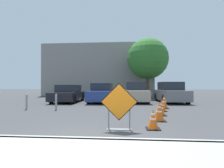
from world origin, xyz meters
TOP-DOWN VIEW (x-y plane):
  - ground_plane at (0.00, 10.00)m, footprint 96.00×96.00m
  - curb_lip at (0.00, 0.00)m, footprint 24.06×0.20m
  - road_closed_sign at (0.69, 1.32)m, footprint 1.14×0.20m
  - traffic_cone_nearest at (1.74, 1.52)m, footprint 0.43×0.43m
  - traffic_cone_second at (2.16, 2.80)m, footprint 0.48×0.48m
  - traffic_cone_third at (2.48, 4.06)m, footprint 0.46×0.46m
  - traffic_cone_fourth at (2.81, 5.36)m, footprint 0.44×0.44m
  - traffic_cone_fifth at (3.14, 6.55)m, footprint 0.53×0.53m
  - parked_car_nearest at (-3.86, 10.09)m, footprint 1.96×4.26m
  - parked_car_second at (-1.08, 10.28)m, footprint 1.88×4.52m
  - parked_car_third at (1.70, 10.71)m, footprint 1.93×4.58m
  - parked_car_fourth at (4.48, 10.38)m, footprint 2.09×4.13m
  - bollard_nearest at (-2.96, 5.37)m, footprint 0.12×0.12m
  - bollard_second at (-4.67, 5.37)m, footprint 0.12×0.12m
  - building_facade_backdrop at (-2.83, 20.21)m, footprint 14.48×5.00m
  - street_tree_behind_lot at (3.31, 15.70)m, footprint 4.54×4.54m

SIDE VIEW (x-z plane):
  - ground_plane at x=0.00m, z-range 0.00..0.00m
  - curb_lip at x=0.00m, z-range 0.00..0.14m
  - traffic_cone_nearest at x=1.74m, z-range -0.01..0.63m
  - traffic_cone_fourth at x=2.81m, z-range -0.01..0.64m
  - traffic_cone_third at x=2.48m, z-range -0.01..0.67m
  - traffic_cone_second at x=2.16m, z-range -0.01..0.71m
  - traffic_cone_fifth at x=3.14m, z-range -0.01..0.80m
  - bollard_second at x=-4.67m, z-range 0.03..0.90m
  - bollard_nearest at x=-2.96m, z-range 0.03..0.92m
  - parked_car_nearest at x=-3.86m, z-range -0.05..1.36m
  - parked_car_second at x=-1.08m, z-range -0.06..1.49m
  - parked_car_third at x=1.70m, z-range -0.07..1.57m
  - road_closed_sign at x=0.69m, z-range 0.04..1.47m
  - parked_car_fourth at x=4.48m, z-range -0.07..1.58m
  - building_facade_backdrop at x=-2.83m, z-range 0.00..6.80m
  - street_tree_behind_lot at x=3.31m, z-range 1.03..7.66m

